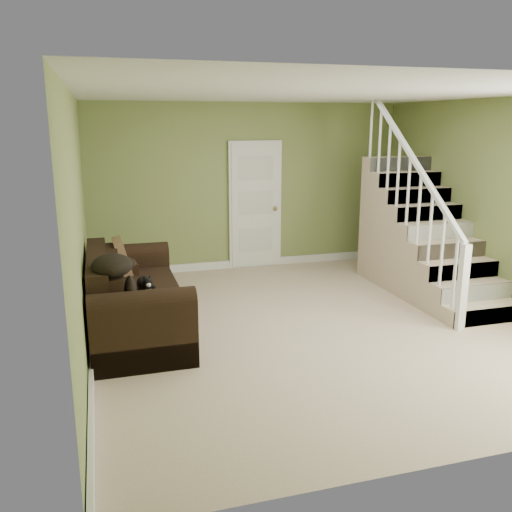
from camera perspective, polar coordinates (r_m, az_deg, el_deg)
floor at (r=6.42m, az=5.88°, el=-7.17°), size 5.00×5.50×0.01m
ceiling at (r=6.00m, az=6.52°, el=16.69°), size 5.00×5.50×0.01m
wall_back at (r=8.65m, az=-0.80°, el=7.29°), size 5.00×0.04×2.60m
wall_front at (r=3.75m, az=22.39°, el=-2.71°), size 5.00×0.04×2.60m
wall_left at (r=5.63m, az=-18.11°, el=2.96°), size 0.04×5.50×2.60m
wall_right at (r=7.39m, az=24.48°, el=4.89°), size 0.04×5.50×2.60m
baseboard_back at (r=8.86m, az=-0.72°, el=-0.73°), size 5.00×0.04×0.12m
baseboard_left at (r=5.97m, az=-16.92°, el=-8.77°), size 0.04×5.50×0.12m
baseboard_right at (r=7.64m, az=23.37°, el=-4.32°), size 0.04×5.50×0.12m
door at (r=8.68m, az=-0.07°, el=5.35°), size 0.86×0.12×2.02m
staircase at (r=7.96m, az=16.75°, el=1.30°), size 1.00×2.51×2.82m
sofa at (r=6.24m, az=-12.97°, el=-4.69°), size 1.00×2.31×0.91m
side_table at (r=6.99m, az=-14.57°, el=-3.01°), size 0.57×0.57×0.85m
cat at (r=6.08m, az=-11.62°, el=-2.86°), size 0.23×0.44×0.21m
banana at (r=5.59m, az=-9.83°, el=-4.83°), size 0.10×0.23×0.06m
throw_pillow at (r=6.85m, az=-13.90°, el=-0.06°), size 0.23×0.45×0.45m
throw_blanket at (r=5.45m, az=-14.93°, el=-0.96°), size 0.54×0.61×0.21m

